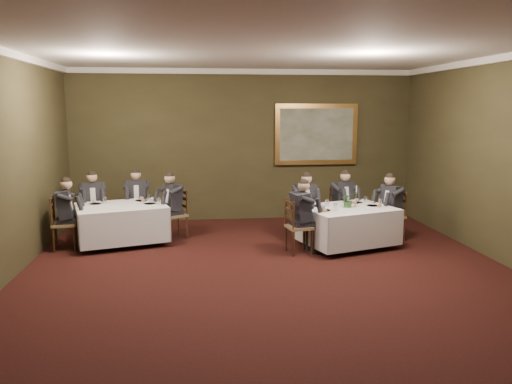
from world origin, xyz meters
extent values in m
plane|color=black|center=(0.00, 0.00, 0.00)|extent=(10.00, 10.00, 0.00)
cube|color=silver|center=(0.00, 0.00, 3.50)|extent=(8.00, 10.00, 0.10)
cube|color=#352F1A|center=(0.00, 5.00, 1.75)|extent=(8.00, 0.10, 3.50)
cube|color=#352F1A|center=(0.00, -5.00, 1.75)|extent=(8.00, 0.10, 3.50)
cube|color=white|center=(0.00, 4.95, 3.44)|extent=(8.00, 0.10, 0.12)
cube|color=black|center=(1.70, 2.33, 0.73)|extent=(1.87, 1.61, 0.04)
cube|color=white|center=(1.70, 2.33, 0.76)|extent=(1.94, 1.68, 0.02)
cube|color=white|center=(1.70, 2.33, 0.42)|extent=(1.97, 1.71, 0.65)
cube|color=black|center=(-2.60, 3.05, 0.73)|extent=(1.86, 1.59, 0.04)
cube|color=white|center=(-2.60, 3.05, 0.76)|extent=(1.93, 1.66, 0.02)
cube|color=white|center=(-2.60, 3.05, 0.42)|extent=(1.96, 1.68, 0.65)
cube|color=olive|center=(1.02, 3.00, 0.48)|extent=(0.48, 0.46, 0.05)
cube|color=black|center=(1.00, 3.19, 0.73)|extent=(0.38, 0.07, 0.54)
cube|color=black|center=(1.02, 3.00, 0.86)|extent=(0.45, 0.35, 0.55)
sphere|color=tan|center=(1.02, 3.00, 1.24)|extent=(0.23, 0.23, 0.21)
cube|color=olive|center=(1.87, 3.26, 0.48)|extent=(0.56, 0.55, 0.05)
cube|color=black|center=(1.81, 3.44, 0.73)|extent=(0.37, 0.16, 0.54)
cube|color=black|center=(1.87, 3.26, 0.86)|extent=(0.50, 0.44, 0.55)
sphere|color=tan|center=(1.87, 3.26, 1.24)|extent=(0.27, 0.27, 0.21)
cube|color=olive|center=(0.70, 2.02, 0.48)|extent=(0.50, 0.51, 0.05)
cube|color=black|center=(0.51, 1.98, 0.73)|extent=(0.10, 0.38, 0.54)
cube|color=black|center=(0.70, 2.02, 0.86)|extent=(0.38, 0.47, 0.55)
sphere|color=tan|center=(0.70, 2.02, 1.24)|extent=(0.25, 0.25, 0.21)
cube|color=olive|center=(2.69, 2.63, 0.48)|extent=(0.55, 0.56, 0.05)
cube|color=black|center=(2.87, 2.70, 0.73)|extent=(0.17, 0.36, 0.54)
cube|color=black|center=(2.69, 2.63, 0.86)|extent=(0.44, 0.51, 0.55)
sphere|color=tan|center=(2.69, 2.63, 1.24)|extent=(0.27, 0.27, 0.21)
cube|color=olive|center=(-3.26, 3.74, 0.48)|extent=(0.53, 0.51, 0.05)
cube|color=black|center=(-3.31, 3.93, 0.73)|extent=(0.38, 0.12, 0.54)
cube|color=black|center=(-3.26, 3.74, 0.86)|extent=(0.48, 0.40, 0.55)
sphere|color=tan|center=(-3.26, 3.74, 1.24)|extent=(0.25, 0.25, 0.21)
cube|color=olive|center=(-2.40, 3.99, 0.48)|extent=(0.47, 0.45, 0.05)
cube|color=black|center=(-2.41, 4.18, 0.73)|extent=(0.38, 0.06, 0.54)
cube|color=black|center=(-2.40, 3.99, 0.86)|extent=(0.44, 0.34, 0.55)
sphere|color=tan|center=(-2.40, 3.99, 1.24)|extent=(0.22, 0.22, 0.21)
cube|color=olive|center=(-1.60, 3.34, 0.48)|extent=(0.58, 0.59, 0.05)
cube|color=black|center=(-1.43, 3.43, 0.73)|extent=(0.21, 0.35, 0.54)
cube|color=black|center=(-1.60, 3.34, 0.86)|extent=(0.47, 0.52, 0.55)
sphere|color=tan|center=(-1.60, 3.34, 1.24)|extent=(0.28, 0.28, 0.21)
cube|color=olive|center=(-3.60, 2.77, 0.48)|extent=(0.48, 0.49, 0.05)
cube|color=black|center=(-3.79, 2.74, 0.73)|extent=(0.08, 0.38, 0.54)
cube|color=black|center=(-3.60, 2.77, 0.86)|extent=(0.37, 0.46, 0.55)
sphere|color=tan|center=(-3.60, 2.77, 1.24)|extent=(0.24, 0.24, 0.21)
imported|color=#2D5926|center=(1.71, 2.34, 0.92)|extent=(0.30, 0.27, 0.30)
cylinder|color=#B28D36|center=(1.88, 2.39, 0.77)|extent=(0.06, 0.06, 0.02)
cylinder|color=#B28D36|center=(1.88, 2.39, 0.92)|extent=(0.01, 0.01, 0.28)
cylinder|color=white|center=(1.88, 2.39, 1.12)|extent=(0.02, 0.02, 0.12)
cylinder|color=white|center=(1.17, 2.52, 0.77)|extent=(0.25, 0.25, 0.01)
cylinder|color=white|center=(1.17, 2.67, 0.80)|extent=(0.08, 0.08, 0.05)
cylinder|color=white|center=(1.34, 2.52, 0.83)|extent=(0.06, 0.06, 0.14)
cylinder|color=white|center=(-3.13, 3.27, 0.77)|extent=(0.25, 0.25, 0.01)
cylinder|color=white|center=(-3.13, 3.42, 0.80)|extent=(0.08, 0.08, 0.05)
cylinder|color=white|center=(-2.96, 3.27, 0.83)|extent=(0.06, 0.06, 0.14)
cube|color=gold|center=(1.70, 4.94, 2.00)|extent=(1.97, 0.08, 1.43)
cube|color=#505337|center=(1.70, 4.90, 2.00)|extent=(1.75, 0.01, 1.21)
camera|label=1|loc=(-1.13, -6.65, 2.62)|focal=35.00mm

